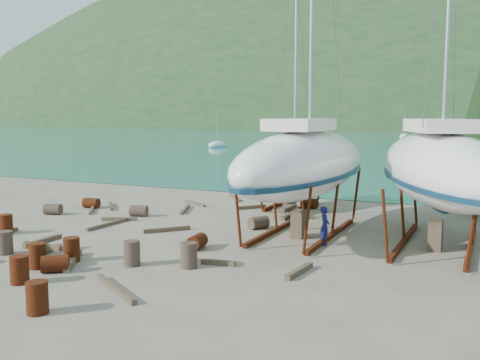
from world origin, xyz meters
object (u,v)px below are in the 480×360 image
at_px(large_sailboat_far, 440,168).
at_px(worker, 325,226).
at_px(large_sailboat_near, 304,163).
at_px(small_sailboat_shore, 292,172).

distance_m(large_sailboat_far, worker, 5.08).
xyz_separation_m(large_sailboat_near, small_sailboat_shore, (-2.90, 6.39, -1.16)).
height_order(large_sailboat_far, worker, large_sailboat_far).
bearing_deg(small_sailboat_shore, large_sailboat_far, -26.11).
distance_m(large_sailboat_far, small_sailboat_shore, 10.51).
height_order(large_sailboat_far, small_sailboat_shore, large_sailboat_far).
xyz_separation_m(small_sailboat_shore, worker, (4.32, -7.91, -1.22)).
bearing_deg(large_sailboat_near, large_sailboat_far, 3.72).
distance_m(large_sailboat_near, large_sailboat_far, 5.54).
bearing_deg(small_sailboat_shore, worker, -51.38).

